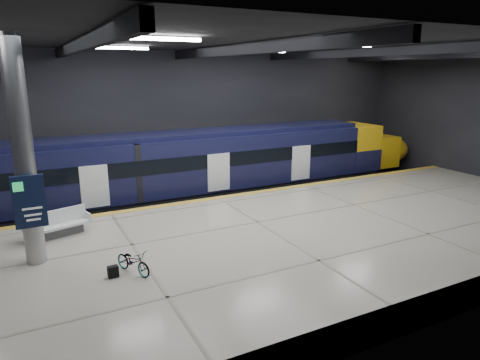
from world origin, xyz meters
TOP-DOWN VIEW (x-y plane):
  - ground at (0.00, 0.00)m, footprint 30.00×30.00m
  - room_shell at (-0.00, 0.00)m, footprint 30.10×16.10m
  - platform at (0.00, -2.50)m, footprint 30.00×11.00m
  - safety_strip at (0.00, 2.75)m, footprint 30.00×0.40m
  - rails at (0.00, 5.50)m, footprint 30.00×1.52m
  - train at (-0.59, 5.50)m, footprint 29.40×2.84m
  - bench at (-7.22, 1.06)m, footprint 2.40×1.49m
  - bicycle at (-5.46, -3.18)m, footprint 1.07×1.50m
  - pannier_bag at (-6.06, -3.18)m, footprint 0.31×0.20m
  - info_column at (-8.00, -1.03)m, footprint 0.90×0.78m

SIDE VIEW (x-z plane):
  - ground at x=0.00m, z-range 0.00..0.00m
  - rails at x=0.00m, z-range 0.00..0.16m
  - platform at x=0.00m, z-range 0.00..1.10m
  - safety_strip at x=0.00m, z-range 1.10..1.11m
  - pannier_bag at x=-6.06m, z-range 1.10..1.45m
  - bench at x=-7.22m, z-range 0.95..1.94m
  - bicycle at x=-5.46m, z-range 1.10..1.85m
  - train at x=-0.59m, z-range 0.16..3.95m
  - info_column at x=-8.00m, z-range 1.01..7.91m
  - room_shell at x=0.00m, z-range 1.69..9.74m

